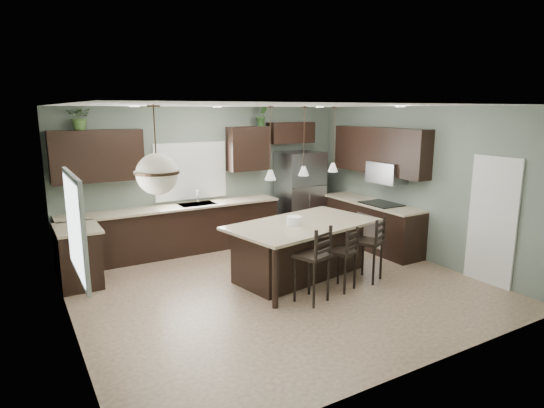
{
  "coord_description": "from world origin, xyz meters",
  "views": [
    {
      "loc": [
        -3.52,
        -5.78,
        2.75
      ],
      "look_at": [
        0.1,
        0.4,
        1.25
      ],
      "focal_mm": 30.0,
      "sensor_mm": 36.0,
      "label": 1
    }
  ],
  "objects_px": {
    "plant_back_left": "(80,117)",
    "serving_dish": "(294,221)",
    "kitchen_island": "(302,250)",
    "bar_stool_center": "(342,258)",
    "bar_stool_left": "(312,264)",
    "bar_stool_right": "(369,249)",
    "refrigerator": "(300,194)"
  },
  "relations": [
    {
      "from": "plant_back_left",
      "to": "serving_dish",
      "type": "bearing_deg",
      "value": -41.24
    },
    {
      "from": "kitchen_island",
      "to": "bar_stool_center",
      "type": "relative_size",
      "value": 2.43
    },
    {
      "from": "bar_stool_left",
      "to": "bar_stool_center",
      "type": "height_order",
      "value": "bar_stool_left"
    },
    {
      "from": "kitchen_island",
      "to": "plant_back_left",
      "type": "bearing_deg",
      "value": 130.55
    },
    {
      "from": "kitchen_island",
      "to": "bar_stool_center",
      "type": "distance_m",
      "value": 0.8
    },
    {
      "from": "plant_back_left",
      "to": "kitchen_island",
      "type": "bearing_deg",
      "value": -38.86
    },
    {
      "from": "bar_stool_center",
      "to": "plant_back_left",
      "type": "xyz_separation_m",
      "value": [
        -3.15,
        3.14,
        2.12
      ]
    },
    {
      "from": "bar_stool_left",
      "to": "bar_stool_right",
      "type": "height_order",
      "value": "bar_stool_left"
    },
    {
      "from": "serving_dish",
      "to": "plant_back_left",
      "type": "height_order",
      "value": "plant_back_left"
    },
    {
      "from": "refrigerator",
      "to": "bar_stool_left",
      "type": "distance_m",
      "value": 3.58
    },
    {
      "from": "serving_dish",
      "to": "bar_stool_right",
      "type": "distance_m",
      "value": 1.29
    },
    {
      "from": "serving_dish",
      "to": "bar_stool_right",
      "type": "height_order",
      "value": "bar_stool_right"
    },
    {
      "from": "bar_stool_left",
      "to": "bar_stool_center",
      "type": "bearing_deg",
      "value": -6.38
    },
    {
      "from": "refrigerator",
      "to": "kitchen_island",
      "type": "height_order",
      "value": "refrigerator"
    },
    {
      "from": "refrigerator",
      "to": "bar_stool_right",
      "type": "height_order",
      "value": "refrigerator"
    },
    {
      "from": "bar_stool_left",
      "to": "bar_stool_center",
      "type": "relative_size",
      "value": 1.14
    },
    {
      "from": "bar_stool_center",
      "to": "plant_back_left",
      "type": "height_order",
      "value": "plant_back_left"
    },
    {
      "from": "refrigerator",
      "to": "kitchen_island",
      "type": "relative_size",
      "value": 0.76
    },
    {
      "from": "refrigerator",
      "to": "bar_stool_center",
      "type": "distance_m",
      "value": 3.17
    },
    {
      "from": "refrigerator",
      "to": "serving_dish",
      "type": "distance_m",
      "value": 2.7
    },
    {
      "from": "bar_stool_right",
      "to": "kitchen_island",
      "type": "bearing_deg",
      "value": 115.14
    },
    {
      "from": "refrigerator",
      "to": "bar_stool_center",
      "type": "xyz_separation_m",
      "value": [
        -1.17,
        -2.92,
        -0.42
      ]
    },
    {
      "from": "refrigerator",
      "to": "bar_stool_left",
      "type": "xyz_separation_m",
      "value": [
        -1.83,
        -3.05,
        -0.35
      ]
    },
    {
      "from": "bar_stool_center",
      "to": "bar_stool_right",
      "type": "distance_m",
      "value": 0.62
    },
    {
      "from": "serving_dish",
      "to": "bar_stool_center",
      "type": "xyz_separation_m",
      "value": [
        0.41,
        -0.73,
        -0.49
      ]
    },
    {
      "from": "bar_stool_center",
      "to": "refrigerator",
      "type": "bearing_deg",
      "value": 48.13
    },
    {
      "from": "refrigerator",
      "to": "kitchen_island",
      "type": "bearing_deg",
      "value": -122.7
    },
    {
      "from": "refrigerator",
      "to": "serving_dish",
      "type": "height_order",
      "value": "refrigerator"
    },
    {
      "from": "bar_stool_right",
      "to": "refrigerator",
      "type": "bearing_deg",
      "value": 53.46
    },
    {
      "from": "refrigerator",
      "to": "plant_back_left",
      "type": "height_order",
      "value": "plant_back_left"
    },
    {
      "from": "refrigerator",
      "to": "kitchen_island",
      "type": "distance_m",
      "value": 2.6
    },
    {
      "from": "kitchen_island",
      "to": "bar_stool_center",
      "type": "bearing_deg",
      "value": -85.18
    }
  ]
}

